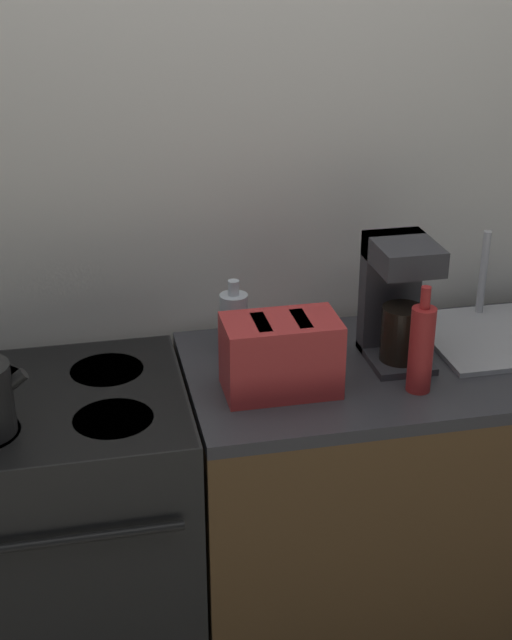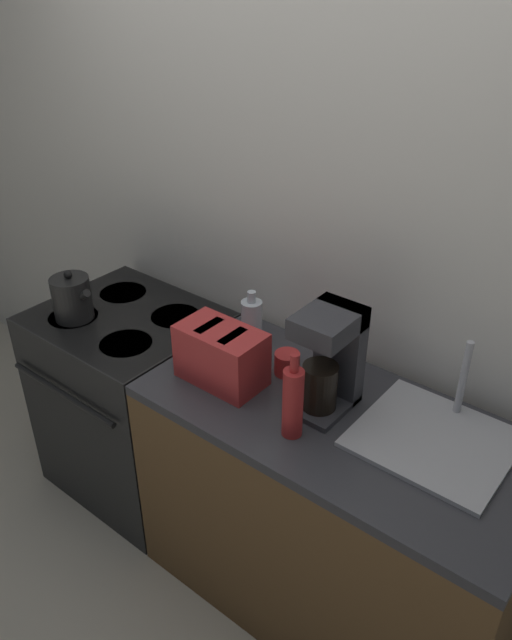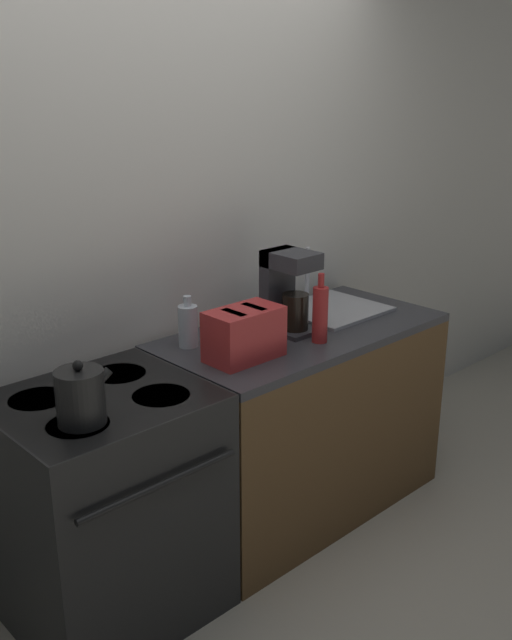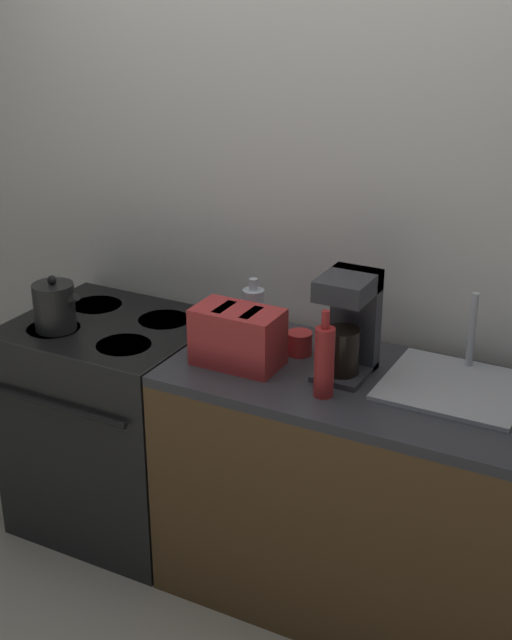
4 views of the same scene
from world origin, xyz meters
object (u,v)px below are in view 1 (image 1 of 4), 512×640
object	(u,v)px
stove	(62,533)
coffee_maker	(397,296)
bottle_clear	(234,321)
toaster	(281,355)
cup_red	(318,342)
bottle_red	(421,348)

from	to	relation	value
stove	coffee_maker	distance (m)	1.15
coffee_maker	bottle_clear	bearing A→B (deg)	162.66
toaster	cup_red	size ratio (longest dim) A/B	3.31
stove	toaster	distance (m)	0.81
stove	bottle_red	bearing A→B (deg)	-9.06
bottle_clear	toaster	bearing A→B (deg)	-73.59
toaster	bottle_red	size ratio (longest dim) A/B	1.02
bottle_red	bottle_clear	world-z (taller)	bottle_red
coffee_maker	bottle_red	world-z (taller)	coffee_maker
toaster	coffee_maker	size ratio (longest dim) A/B	0.84
coffee_maker	bottle_clear	world-z (taller)	coffee_maker
stove	bottle_clear	distance (m)	0.77
toaster	bottle_clear	size ratio (longest dim) A/B	1.39
stove	coffee_maker	world-z (taller)	coffee_maker
toaster	bottle_red	xyz separation A→B (m)	(0.36, -0.08, 0.02)
toaster	cup_red	bearing A→B (deg)	48.86
coffee_maker	stove	bearing A→B (deg)	-177.37
coffee_maker	bottle_red	xyz separation A→B (m)	(-0.00, -0.20, -0.06)
stove	toaster	bearing A→B (deg)	-7.26
stove	bottle_clear	bearing A→B (deg)	18.71
bottle_clear	stove	bearing A→B (deg)	-161.29
stove	coffee_maker	size ratio (longest dim) A/B	2.49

